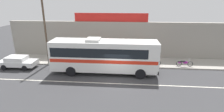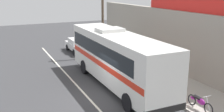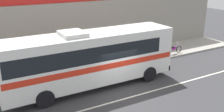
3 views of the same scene
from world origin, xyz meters
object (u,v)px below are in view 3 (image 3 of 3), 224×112
object	(u,v)px
motorcycle_orange	(139,56)
pedestrian_near_shop	(26,65)
pedestrian_far_left	(55,60)
motorcycle_blue	(173,49)
intercity_bus	(89,57)

from	to	relation	value
motorcycle_orange	pedestrian_near_shop	distance (m)	8.89
pedestrian_near_shop	pedestrian_far_left	bearing A→B (deg)	-5.07
motorcycle_orange	pedestrian_far_left	xyz separation A→B (m)	(-6.80, 0.72, 0.59)
motorcycle_blue	pedestrian_near_shop	world-z (taller)	pedestrian_near_shop
pedestrian_near_shop	motorcycle_blue	bearing A→B (deg)	-4.22
intercity_bus	motorcycle_blue	bearing A→B (deg)	13.88
motorcycle_orange	motorcycle_blue	xyz separation A→B (m)	(3.67, -0.02, 0.00)
motorcycle_blue	pedestrian_near_shop	size ratio (longest dim) A/B	1.18
intercity_bus	pedestrian_near_shop	size ratio (longest dim) A/B	6.92
motorcycle_blue	pedestrian_near_shop	xyz separation A→B (m)	(-12.50, 0.92, 0.51)
pedestrian_near_shop	intercity_bus	bearing A→B (deg)	-43.80
intercity_bus	motorcycle_orange	distance (m)	6.15
intercity_bus	pedestrian_far_left	world-z (taller)	intercity_bus
intercity_bus	pedestrian_near_shop	distance (m)	4.71
motorcycle_blue	motorcycle_orange	bearing A→B (deg)	179.70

